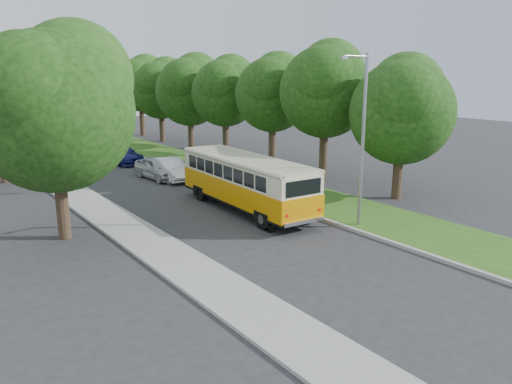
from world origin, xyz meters
TOP-DOWN VIEW (x-y plane):
  - ground at (0.00, 0.00)m, footprint 120.00×120.00m
  - curb at (3.60, 5.00)m, footprint 0.20×70.00m
  - grass_verge at (5.95, 5.00)m, footprint 4.50×70.00m
  - sidewalk at (-4.80, 5.00)m, footprint 2.20×70.00m
  - treeline at (3.15, 17.99)m, footprint 24.27×41.91m
  - lamppost_near at (4.21, -2.50)m, footprint 1.71×0.16m
  - lamppost_far at (-4.70, 16.00)m, footprint 1.71×0.16m
  - warning_sign at (-4.50, 11.98)m, footprint 0.56×0.10m
  - vintage_bus at (1.59, 3.01)m, footprint 2.97×9.94m
  - car_silver at (1.28, 13.10)m, footprint 2.09×4.53m
  - car_white at (1.80, 12.37)m, footprint 1.69×4.51m
  - car_blue at (1.40, 20.34)m, footprint 2.60×5.17m
  - car_grey at (1.42, 27.51)m, footprint 2.83×5.54m

SIDE VIEW (x-z plane):
  - ground at x=0.00m, z-range 0.00..0.00m
  - sidewalk at x=-4.80m, z-range 0.00..0.12m
  - grass_verge at x=5.95m, z-range 0.00..0.13m
  - curb at x=3.60m, z-range 0.00..0.15m
  - car_blue at x=1.40m, z-range 0.00..1.44m
  - car_white at x=1.80m, z-range 0.00..1.47m
  - car_grey at x=1.42m, z-range 0.00..1.50m
  - car_silver at x=1.28m, z-range 0.00..1.50m
  - vintage_bus at x=1.59m, z-range 0.00..2.92m
  - warning_sign at x=-4.50m, z-range 0.46..2.96m
  - lamppost_far at x=-4.70m, z-range 0.37..7.87m
  - lamppost_near at x=4.21m, z-range 0.37..8.37m
  - treeline at x=3.15m, z-range 1.20..10.66m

